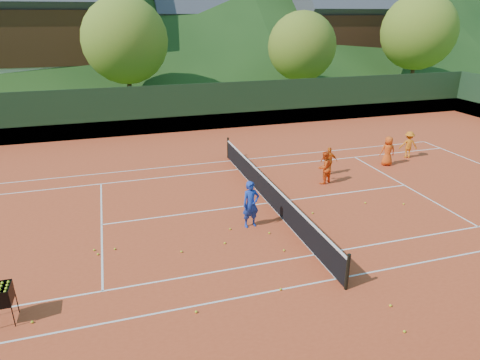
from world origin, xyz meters
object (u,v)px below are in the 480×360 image
object	(u,v)px
student_c	(388,151)
chalet_mid	(211,34)
coach	(251,204)
student_b	(329,161)
student_d	(408,145)
student_a	(324,167)
chalet_left	(51,30)
chalet_right	(343,31)
tennis_net	(269,191)

from	to	relation	value
student_c	chalet_mid	distance (m)	31.74
coach	student_b	distance (m)	6.48
coach	student_c	distance (m)	9.55
coach	student_b	bearing A→B (deg)	30.99
student_d	student_b	bearing A→B (deg)	32.62
student_a	chalet_left	bearing A→B (deg)	-87.12
chalet_mid	chalet_left	bearing A→B (deg)	-165.96
coach	chalet_right	size ratio (longest dim) A/B	0.14
student_a	student_c	world-z (taller)	student_a
student_c	chalet_left	distance (m)	32.76
coach	chalet_right	distance (m)	38.42
chalet_mid	chalet_right	world-z (taller)	chalet_right
student_a	chalet_right	size ratio (longest dim) A/B	0.12
student_b	chalet_left	distance (m)	31.40
coach	chalet_left	size ratio (longest dim) A/B	0.12
student_a	coach	bearing A→B (deg)	12.27
tennis_net	chalet_left	xyz separation A→B (m)	(-10.00, 30.00, 5.13)
student_b	student_d	bearing A→B (deg)	-152.99
chalet_mid	coach	bearing A→B (deg)	-101.59
chalet_mid	chalet_right	size ratio (longest dim) A/B	1.06
coach	student_a	bearing A→B (deg)	27.67
student_a	tennis_net	xyz separation A→B (m)	(-3.09, -1.30, -0.24)
student_a	chalet_right	distance (m)	33.61
student_d	chalet_mid	size ratio (longest dim) A/B	0.11
student_a	chalet_left	xyz separation A→B (m)	(-13.09, 28.70, 4.88)
coach	chalet_left	xyz separation A→B (m)	(-8.68, 31.66, 4.78)
student_c	student_d	distance (m)	1.90
student_d	student_c	bearing A→B (deg)	43.38
chalet_left	student_a	bearing A→B (deg)	-65.48
student_b	tennis_net	distance (m)	4.46
student_d	tennis_net	world-z (taller)	student_d
tennis_net	chalet_right	bearing A→B (deg)	56.31
student_d	tennis_net	bearing A→B (deg)	41.39
student_a	student_b	bearing A→B (deg)	-149.82
coach	chalet_mid	bearing A→B (deg)	72.17
student_a	student_c	size ratio (longest dim) A/B	1.02
chalet_left	student_b	bearing A→B (deg)	-63.49
chalet_left	coach	bearing A→B (deg)	-74.66
student_d	chalet_right	world-z (taller)	chalet_right
student_a	tennis_net	bearing A→B (deg)	1.16
student_a	student_b	size ratio (longest dim) A/B	1.14
student_a	chalet_mid	bearing A→B (deg)	-116.73
chalet_right	tennis_net	bearing A→B (deg)	-123.69
student_d	tennis_net	distance (m)	9.58
student_b	student_a	bearing A→B (deg)	67.57
chalet_right	chalet_left	bearing A→B (deg)	-180.00
student_c	chalet_mid	xyz separation A→B (m)	(-1.24, 31.43, 4.24)
tennis_net	chalet_left	distance (m)	32.04
coach	tennis_net	xyz separation A→B (m)	(1.32, 1.66, -0.35)
tennis_net	chalet_right	world-z (taller)	chalet_right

